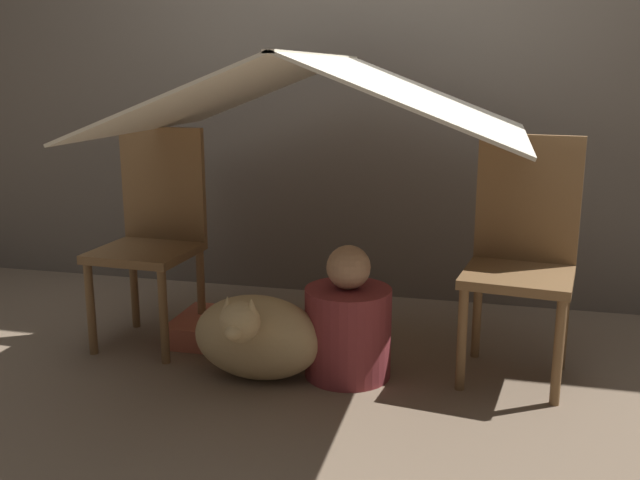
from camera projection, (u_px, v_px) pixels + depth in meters
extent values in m
plane|color=#7A6651|center=(313.00, 371.00, 2.86)|extent=(8.80, 8.80, 0.00)
cube|color=#6B6056|center=(365.00, 55.00, 3.57)|extent=(7.00, 0.05, 2.50)
cylinder|color=brown|center=(91.00, 309.00, 2.99)|extent=(0.04, 0.04, 0.40)
cylinder|color=brown|center=(164.00, 317.00, 2.89)|extent=(0.04, 0.04, 0.40)
cylinder|color=brown|center=(134.00, 286.00, 3.31)|extent=(0.04, 0.04, 0.40)
cylinder|color=brown|center=(201.00, 292.00, 3.21)|extent=(0.04, 0.04, 0.40)
cube|color=brown|center=(145.00, 252.00, 3.05)|extent=(0.42, 0.42, 0.04)
cube|color=brown|center=(163.00, 184.00, 3.16)|extent=(0.40, 0.05, 0.50)
cylinder|color=brown|center=(462.00, 340.00, 2.65)|extent=(0.04, 0.04, 0.40)
cylinder|color=brown|center=(558.00, 353.00, 2.53)|extent=(0.04, 0.04, 0.40)
cylinder|color=brown|center=(477.00, 311.00, 2.96)|extent=(0.04, 0.04, 0.40)
cylinder|color=brown|center=(564.00, 322.00, 2.84)|extent=(0.04, 0.04, 0.40)
cube|color=brown|center=(518.00, 276.00, 2.69)|extent=(0.45, 0.45, 0.04)
cube|color=brown|center=(528.00, 199.00, 2.80)|extent=(0.40, 0.08, 0.50)
cube|color=silver|center=(225.00, 94.00, 2.81)|extent=(0.78, 1.28, 0.31)
cube|color=silver|center=(422.00, 96.00, 2.63)|extent=(0.78, 1.28, 0.31)
cube|color=silver|center=(320.00, 55.00, 2.68)|extent=(0.04, 1.28, 0.01)
cylinder|color=maroon|center=(348.00, 333.00, 2.78)|extent=(0.34, 0.34, 0.36)
sphere|color=tan|center=(348.00, 268.00, 2.72)|extent=(0.17, 0.17, 0.17)
ellipsoid|color=tan|center=(258.00, 337.00, 2.76)|extent=(0.51, 0.25, 0.34)
sphere|color=tan|center=(240.00, 322.00, 2.54)|extent=(0.15, 0.15, 0.15)
ellipsoid|color=tan|center=(233.00, 332.00, 2.48)|extent=(0.06, 0.07, 0.05)
cone|color=tan|center=(228.00, 305.00, 2.54)|extent=(0.05, 0.05, 0.07)
cone|color=tan|center=(251.00, 307.00, 2.52)|extent=(0.05, 0.05, 0.07)
cube|color=#CC664C|center=(227.00, 329.00, 3.18)|extent=(0.46, 0.37, 0.10)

